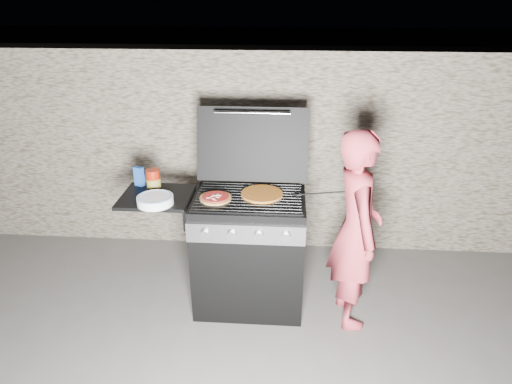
# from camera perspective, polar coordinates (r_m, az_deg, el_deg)

# --- Properties ---
(ground) EXTENTS (50.00, 50.00, 0.00)m
(ground) POSITION_cam_1_polar(r_m,az_deg,el_deg) (3.71, -0.79, -13.42)
(ground) COLOR #4E4944
(stone_wall) EXTENTS (8.00, 0.35, 1.80)m
(stone_wall) POSITION_cam_1_polar(r_m,az_deg,el_deg) (4.21, 0.33, 5.35)
(stone_wall) COLOR gray
(stone_wall) RESTS_ON ground
(gas_grill) EXTENTS (1.34, 0.79, 0.91)m
(gas_grill) POSITION_cam_1_polar(r_m,az_deg,el_deg) (3.48, -4.97, -7.28)
(gas_grill) COLOR black
(gas_grill) RESTS_ON ground
(pizza_topped) EXTENTS (0.29, 0.29, 0.02)m
(pizza_topped) POSITION_cam_1_polar(r_m,az_deg,el_deg) (3.21, -5.07, -0.68)
(pizza_topped) COLOR #E39653
(pizza_topped) RESTS_ON gas_grill
(pizza_plain) EXTENTS (0.36, 0.36, 0.02)m
(pizza_plain) POSITION_cam_1_polar(r_m,az_deg,el_deg) (3.26, 0.74, -0.24)
(pizza_plain) COLOR orange
(pizza_plain) RESTS_ON gas_grill
(sauce_jar) EXTENTS (0.12, 0.12, 0.16)m
(sauce_jar) POSITION_cam_1_polar(r_m,az_deg,el_deg) (3.42, -12.70, 1.52)
(sauce_jar) COLOR maroon
(sauce_jar) RESTS_ON gas_grill
(blue_carton) EXTENTS (0.08, 0.06, 0.15)m
(blue_carton) POSITION_cam_1_polar(r_m,az_deg,el_deg) (3.52, -14.40, 1.91)
(blue_carton) COLOR #1A4597
(blue_carton) RESTS_ON gas_grill
(plate_stack) EXTENTS (0.33, 0.33, 0.06)m
(plate_stack) POSITION_cam_1_polar(r_m,az_deg,el_deg) (3.21, -12.49, -1.00)
(plate_stack) COLOR white
(plate_stack) RESTS_ON gas_grill
(person) EXTENTS (0.41, 0.57, 1.46)m
(person) POSITION_cam_1_polar(r_m,az_deg,el_deg) (3.25, 12.37, -4.71)
(person) COLOR #AF3540
(person) RESTS_ON ground
(tongs) EXTENTS (0.41, 0.07, 0.08)m
(tongs) POSITION_cam_1_polar(r_m,az_deg,el_deg) (3.22, 8.16, -0.20)
(tongs) COLOR black
(tongs) RESTS_ON gas_grill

